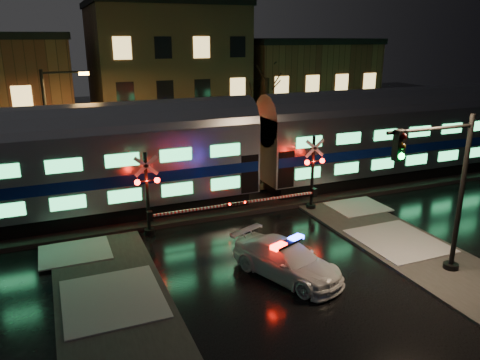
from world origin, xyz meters
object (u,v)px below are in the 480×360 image
object	(u,v)px
police_car	(287,260)
crossing_signal_left	(156,202)
traffic_light	(442,195)
crossing_signal_right	(307,181)
streetlight	(53,128)

from	to	relation	value
police_car	crossing_signal_left	distance (m)	7.25
police_car	traffic_light	size ratio (longest dim) A/B	0.81
crossing_signal_left	crossing_signal_right	bearing A→B (deg)	0.01
police_car	traffic_light	world-z (taller)	traffic_light
police_car	crossing_signal_left	bearing A→B (deg)	100.35
police_car	crossing_signal_right	xyz separation A→B (m)	(4.43, 6.05, 1.01)
police_car	crossing_signal_right	world-z (taller)	crossing_signal_right
crossing_signal_left	streetlight	size ratio (longest dim) A/B	0.77
crossing_signal_right	traffic_light	xyz separation A→B (m)	(0.99, -8.28, 1.73)
streetlight	traffic_light	bearing A→B (deg)	-48.22
crossing_signal_right	traffic_light	world-z (taller)	traffic_light
crossing_signal_right	streetlight	bearing A→B (deg)	151.62
crossing_signal_left	traffic_light	distance (m)	12.56
police_car	traffic_light	distance (m)	6.47
crossing_signal_right	streetlight	xyz separation A→B (m)	(-12.39, 6.69, 2.63)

